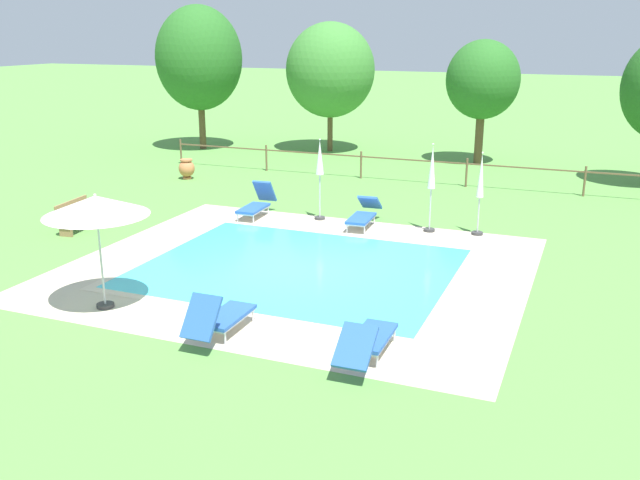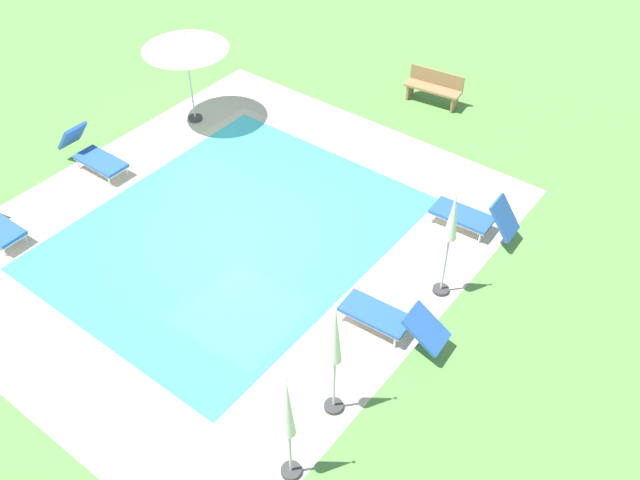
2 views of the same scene
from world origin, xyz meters
name	(u,v)px [view 2 (image 2 of 2)]	position (x,y,z in m)	size (l,w,h in m)	color
ground_plane	(233,233)	(0.00, 0.00, 0.00)	(160.00, 160.00, 0.00)	#599342
pool_deck_paving	(233,233)	(0.00, 0.00, 0.00)	(10.76, 9.36, 0.01)	beige
swimming_pool_water	(233,233)	(0.00, 0.00, 0.01)	(7.27, 5.87, 0.01)	#42CCD6
pool_coping_rim	(233,233)	(0.00, 0.00, 0.01)	(7.75, 6.35, 0.01)	beige
sun_lounger_north_near_steps	(474,216)	(-3.12, 3.98, 0.40)	(0.68, 1.84, 1.02)	#2856A8
sun_lounger_north_far	(92,154)	(0.24, -4.14, 0.40)	(0.60, 1.85, 1.00)	#2856A8
sun_lounger_north_end	(390,318)	(0.29, 4.12, 0.37)	(0.72, 2.05, 0.81)	#2856A8
patio_umbrella_open_foreground	(185,42)	(-2.69, -3.78, 2.16)	(2.10, 2.10, 2.41)	#383838
patio_umbrella_closed_row_west	(288,419)	(3.53, 4.47, 1.43)	(0.32, 0.32, 2.34)	#383838
patio_umbrella_closed_row_mid_west	(451,227)	(-1.18, 4.35, 1.63)	(0.32, 0.32, 2.44)	#383838
patio_umbrella_closed_row_centre	(335,345)	(2.20, 4.29, 1.61)	(0.32, 0.32, 2.52)	#383838
wooden_bench_lawn_side	(434,87)	(-7.16, 0.64, 0.47)	(0.62, 1.54, 0.87)	#937047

